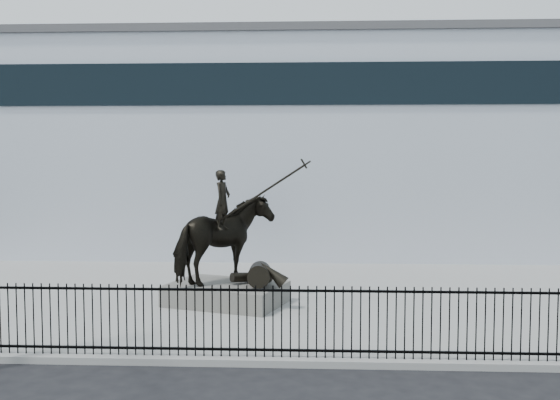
{
  "coord_description": "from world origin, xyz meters",
  "views": [
    {
      "loc": [
        0.06,
        -12.01,
        4.34
      ],
      "look_at": [
        -0.83,
        6.0,
        3.08
      ],
      "focal_mm": 42.0,
      "sensor_mm": 36.0,
      "label": 1
    }
  ],
  "objects": [
    {
      "name": "ground",
      "position": [
        0.0,
        0.0,
        0.0
      ],
      "size": [
        120.0,
        120.0,
        0.0
      ],
      "primitive_type": "plane",
      "color": "black",
      "rests_on": "ground"
    },
    {
      "name": "plaza",
      "position": [
        0.0,
        7.0,
        0.07
      ],
      "size": [
        30.0,
        12.0,
        0.15
      ],
      "primitive_type": "cube",
      "color": "gray",
      "rests_on": "ground"
    },
    {
      "name": "building",
      "position": [
        0.0,
        20.0,
        4.5
      ],
      "size": [
        44.0,
        14.0,
        9.0
      ],
      "primitive_type": "cube",
      "color": "silver",
      "rests_on": "ground"
    },
    {
      "name": "picket_fence",
      "position": [
        0.0,
        1.25,
        0.9
      ],
      "size": [
        22.1,
        0.1,
        1.5
      ],
      "color": "black",
      "rests_on": "plaza"
    },
    {
      "name": "statue_plinth",
      "position": [
        -2.34,
        6.0,
        0.44
      ],
      "size": [
        3.59,
        2.98,
        0.58
      ],
      "primitive_type": "cube",
      "rotation": [
        0.0,
        0.0,
        -0.32
      ],
      "color": "#57544F",
      "rests_on": "plaza"
    },
    {
      "name": "equestrian_statue",
      "position": [
        -2.28,
        5.98,
        1.94
      ],
      "size": [
        3.77,
        2.97,
        3.34
      ],
      "rotation": [
        0.0,
        0.0,
        -0.32
      ],
      "color": "black",
      "rests_on": "statue_plinth"
    }
  ]
}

